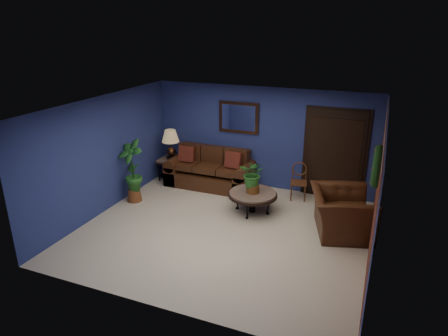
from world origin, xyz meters
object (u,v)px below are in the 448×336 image
at_px(armchair, 341,212).
at_px(table_lamp, 171,141).
at_px(end_table, 172,163).
at_px(coffee_table, 253,195).
at_px(sofa, 211,173).
at_px(side_chair, 299,178).

bearing_deg(armchair, table_lamp, 58.09).
distance_m(end_table, table_lamp, 0.61).
bearing_deg(armchair, coffee_table, 67.64).
bearing_deg(sofa, table_lamp, -178.36).
xyz_separation_m(end_table, table_lamp, (0.00, 0.00, 0.61)).
xyz_separation_m(coffee_table, end_table, (-2.57, 1.05, 0.04)).
distance_m(sofa, table_lamp, 1.33).
distance_m(sofa, end_table, 1.12).
bearing_deg(table_lamp, sofa, 1.64).
bearing_deg(end_table, coffee_table, -22.23).
relative_size(sofa, side_chair, 2.52).
xyz_separation_m(sofa, table_lamp, (-1.12, -0.03, 0.73)).
relative_size(end_table, table_lamp, 0.84).
relative_size(coffee_table, end_table, 1.71).
distance_m(sofa, armchair, 3.58).
height_order(sofa, table_lamp, table_lamp).
distance_m(coffee_table, side_chair, 1.36).
distance_m(table_lamp, armchair, 4.67).
height_order(sofa, side_chair, sofa).
relative_size(sofa, table_lamp, 2.93).
bearing_deg(armchair, side_chair, 23.99).
relative_size(sofa, armchair, 1.68).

